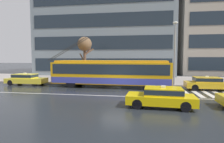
# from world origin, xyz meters

# --- Properties ---
(ground_plane) EXTENTS (160.00, 160.00, 0.00)m
(ground_plane) POSITION_xyz_m (0.00, 0.00, 0.00)
(ground_plane) COLOR #21252A
(sidewalk_slab) EXTENTS (80.00, 10.00, 0.14)m
(sidewalk_slab) POSITION_xyz_m (0.00, 9.82, 0.07)
(sidewalk_slab) COLOR gray
(sidewalk_slab) RESTS_ON ground_plane
(crosswalk_stripe_edge_near) EXTENTS (0.44, 4.40, 0.01)m
(crosswalk_stripe_edge_near) POSITION_xyz_m (6.14, 1.41, 0.00)
(crosswalk_stripe_edge_near) COLOR beige
(crosswalk_stripe_edge_near) RESTS_ON ground_plane
(crosswalk_stripe_inner_a) EXTENTS (0.44, 4.40, 0.01)m
(crosswalk_stripe_inner_a) POSITION_xyz_m (7.04, 1.41, 0.00)
(crosswalk_stripe_inner_a) COLOR beige
(crosswalk_stripe_inner_a) RESTS_ON ground_plane
(crosswalk_stripe_center) EXTENTS (0.44, 4.40, 0.01)m
(crosswalk_stripe_center) POSITION_xyz_m (7.94, 1.41, 0.00)
(crosswalk_stripe_center) COLOR beige
(crosswalk_stripe_center) RESTS_ON ground_plane
(crosswalk_stripe_inner_b) EXTENTS (0.44, 4.40, 0.01)m
(crosswalk_stripe_inner_b) POSITION_xyz_m (8.84, 1.41, 0.00)
(crosswalk_stripe_inner_b) COLOR beige
(crosswalk_stripe_inner_b) RESTS_ON ground_plane
(lane_centre_line) EXTENTS (72.00, 0.14, 0.01)m
(lane_centre_line) POSITION_xyz_m (0.00, -1.20, 0.00)
(lane_centre_line) COLOR silver
(lane_centre_line) RESTS_ON ground_plane
(trolleybus) EXTENTS (13.20, 2.94, 5.33)m
(trolleybus) POSITION_xyz_m (-1.04, 3.22, 1.57)
(trolleybus) COLOR orange
(trolleybus) RESTS_ON ground_plane
(taxi_oncoming_near) EXTENTS (4.35, 2.07, 1.39)m
(taxi_oncoming_near) POSITION_xyz_m (3.47, -4.11, 0.70)
(taxi_oncoming_near) COLOR yellow
(taxi_oncoming_near) RESTS_ON ground_plane
(taxi_queued_behind_bus) EXTENTS (4.47, 1.82, 1.39)m
(taxi_queued_behind_bus) POSITION_xyz_m (-10.99, 3.45, 0.70)
(taxi_queued_behind_bus) COLOR yellow
(taxi_queued_behind_bus) RESTS_ON ground_plane
(taxi_ahead_of_bus) EXTENTS (4.36, 1.83, 1.39)m
(taxi_ahead_of_bus) POSITION_xyz_m (8.56, 3.04, 0.70)
(taxi_ahead_of_bus) COLOR gold
(taxi_ahead_of_bus) RESTS_ON ground_plane
(bus_shelter) EXTENTS (3.85, 1.76, 2.50)m
(bus_shelter) POSITION_xyz_m (-2.09, 6.70, 2.03)
(bus_shelter) COLOR gray
(bus_shelter) RESTS_ON sidewalk_slab
(pedestrian_at_shelter) EXTENTS (1.37, 1.37, 1.96)m
(pedestrian_at_shelter) POSITION_xyz_m (-4.53, 5.56, 1.69)
(pedestrian_at_shelter) COLOR #2E374F
(pedestrian_at_shelter) RESTS_ON sidewalk_slab
(pedestrian_approaching_curb) EXTENTS (1.53, 1.53, 1.92)m
(pedestrian_approaching_curb) POSITION_xyz_m (2.69, 7.52, 1.70)
(pedestrian_approaching_curb) COLOR navy
(pedestrian_approaching_curb) RESTS_ON sidewalk_slab
(pedestrian_walking_past) EXTENTS (1.23, 1.23, 1.92)m
(pedestrian_walking_past) POSITION_xyz_m (2.13, 5.25, 1.63)
(pedestrian_walking_past) COLOR brown
(pedestrian_walking_past) RESTS_ON sidewalk_slab
(street_lamp) EXTENTS (0.60, 0.32, 6.90)m
(street_lamp) POSITION_xyz_m (5.77, 5.29, 4.21)
(street_lamp) COLOR gray
(street_lamp) RESTS_ON sidewalk_slab
(street_tree_bare) EXTENTS (1.85, 2.03, 5.60)m
(street_tree_bare) POSITION_xyz_m (-4.91, 6.64, 4.60)
(street_tree_bare) COLOR brown
(street_tree_bare) RESTS_ON sidewalk_slab
(office_tower_corner_left) EXTENTS (23.89, 14.15, 18.10)m
(office_tower_corner_left) POSITION_xyz_m (-4.38, 19.84, 9.06)
(office_tower_corner_left) COLOR gray
(office_tower_corner_left) RESTS_ON ground_plane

